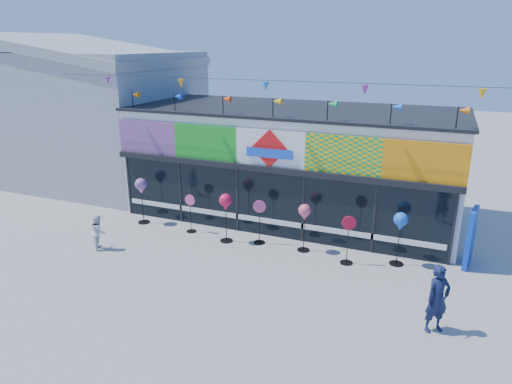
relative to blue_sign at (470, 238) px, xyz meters
The scene contains 13 objects.
ground 7.29m from the blue_sign, 150.68° to the right, with size 80.00×80.00×0.00m, color gray.
kite_shop 6.84m from the blue_sign, 159.14° to the left, with size 16.00×5.70×5.31m.
neighbour_building 16.82m from the blue_sign, 168.02° to the left, with size 8.18×7.20×6.87m.
blue_sign is the anchor object (origin of this frame).
spinner_0 11.10m from the blue_sign, behind, with size 0.44×0.44×1.72m.
spinner_1 9.02m from the blue_sign, behind, with size 0.39×0.35×1.38m.
spinner_2 7.57m from the blue_sign, behind, with size 0.43×0.43×1.68m.
spinner_3 6.44m from the blue_sign, behind, with size 0.42×0.38×1.50m.
spinner_4 4.93m from the blue_sign, behind, with size 0.40×0.40×1.58m.
spinner_5 3.59m from the blue_sign, 160.32° to the right, with size 0.42×0.39×1.53m.
spinner_6 2.12m from the blue_sign, 160.40° to the right, with size 0.42×0.42×1.67m.
adult_man 3.92m from the blue_sign, 101.69° to the right, with size 0.60×0.40×1.66m, color #12193A.
child 11.49m from the blue_sign, 163.86° to the right, with size 0.56×0.32×1.16m, color silver.
Camera 1 is at (5.14, -10.30, 6.37)m, focal length 32.00 mm.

